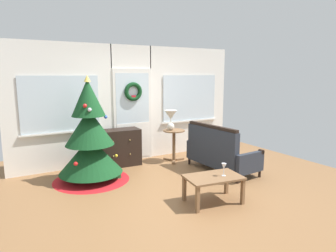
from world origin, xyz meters
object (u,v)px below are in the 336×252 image
settee_sofa (219,153)px  coffee_table (213,180)px  christmas_tree (90,142)px  table_lamp (171,117)px  side_table (174,139)px  wine_glass (224,167)px  gift_box (114,174)px  dresser_cabinet (119,148)px

settee_sofa → coffee_table: bearing=-132.2°
christmas_tree → table_lamp: bearing=9.9°
table_lamp → coffee_table: size_ratio=0.49×
christmas_tree → side_table: size_ratio=2.71×
wine_glass → gift_box: wine_glass is taller
gift_box → settee_sofa: bearing=-16.9°
dresser_cabinet → coffee_table: (0.57, -2.49, -0.04)m
wine_glass → side_table: bearing=78.2°
christmas_tree → table_lamp: size_ratio=4.36×
gift_box → wine_glass: bearing=-58.6°
side_table → gift_box: (-1.56, -0.45, -0.41)m
dresser_cabinet → settee_sofa: settee_sofa is taller
side_table → table_lamp: table_lamp is taller
gift_box → side_table: bearing=16.1°
christmas_tree → dresser_cabinet: (0.76, 0.60, -0.32)m
side_table → table_lamp: bearing=146.3°
coffee_table → wine_glass: size_ratio=4.63×
coffee_table → side_table: bearing=74.3°
dresser_cabinet → settee_sofa: size_ratio=0.59×
christmas_tree → coffee_table: (1.33, -1.89, -0.36)m
side_table → dresser_cabinet: bearing=165.3°
table_lamp → side_table: bearing=-33.7°
christmas_tree → gift_box: size_ratio=9.91×
settee_sofa → table_lamp: bearing=113.4°
dresser_cabinet → gift_box: size_ratio=4.77×
dresser_cabinet → side_table: size_ratio=1.30×
side_table → wine_glass: 2.29m
table_lamp → gift_box: 1.81m
wine_glass → coffee_table: bearing=156.7°
christmas_tree → dresser_cabinet: christmas_tree is taller
christmas_tree → side_table: christmas_tree is taller
side_table → gift_box: bearing=-163.9°
christmas_tree → gift_box: bearing=-23.0°
side_table → settee_sofa: bearing=-68.6°
side_table → wine_glass: bearing=-101.8°
christmas_tree → dresser_cabinet: 1.02m
side_table → table_lamp: 0.50m
settee_sofa → dresser_cabinet: bearing=139.6°
coffee_table → settee_sofa: bearing=47.8°
table_lamp → coffee_table: table_lamp is taller
table_lamp → settee_sofa: bearing=-66.6°
side_table → gift_box: size_ratio=3.66×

